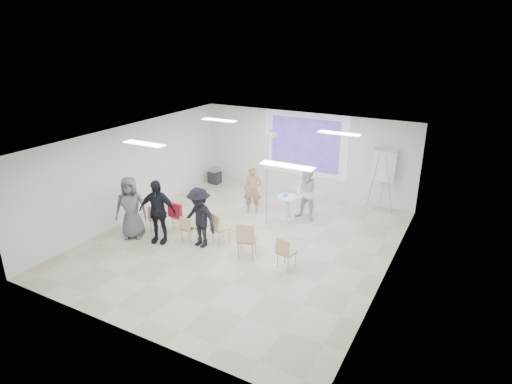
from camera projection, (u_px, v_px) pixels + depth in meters
The scene contains 30 objects.
floor at pixel (243, 243), 12.29m from camera, with size 8.00×9.00×0.10m, color beige.
ceiling at pixel (241, 137), 11.19m from camera, with size 8.00×9.00×0.10m, color white.
wall_back at pixel (305, 153), 15.49m from camera, with size 8.00×0.10×3.00m, color silver.
wall_left at pixel (132, 171), 13.55m from camera, with size 0.10×9.00×3.00m, color silver.
wall_right at pixel (393, 222), 9.94m from camera, with size 0.10×9.00×3.00m, color silver.
projection_halo at pixel (305, 144), 15.31m from camera, with size 3.20×0.01×2.30m, color silver.
projection_image at pixel (305, 145), 15.30m from camera, with size 2.60×0.01×1.90m, color #412E9E.
pedestal_table at pixel (287, 206), 13.58m from camera, with size 0.80×0.80×0.80m.
player_left at pixel (253, 187), 13.92m from camera, with size 0.66×0.45×1.82m, color tan.
player_right at pixel (308, 191), 13.40m from camera, with size 0.92×0.74×1.92m, color white.
controller_left at pixel (261, 177), 13.94m from camera, with size 0.04×0.12×0.04m, color silver.
controller_right at pixel (306, 178), 13.57m from camera, with size 0.04×0.12×0.04m, color white.
chair_far_left at pixel (156, 217), 12.64m from camera, with size 0.54×0.55×0.86m.
chair_left_mid at pixel (178, 216), 12.75m from camera, with size 0.40×0.43×0.85m.
chair_left_inner at pixel (188, 227), 12.06m from camera, with size 0.38×0.41×0.80m.
chair_center at pixel (219, 226), 11.98m from camera, with size 0.57×0.59×0.90m.
chair_right_inner at pixel (246, 238), 11.17m from camera, with size 0.60×0.62×1.01m.
chair_right_far at pixel (285, 251), 10.68m from camera, with size 0.47×0.50×0.86m.
red_jacket at pixel (175, 210), 12.55m from camera, with size 0.46×0.10×0.44m, color #B3162B.
laptop at pixel (189, 227), 12.15m from camera, with size 0.29×0.21×0.02m, color black.
audience_left at pixel (157, 207), 11.91m from camera, with size 1.24×0.74×2.13m, color black.
audience_mid at pixel (199, 214), 11.68m from camera, with size 1.27×0.69×1.96m, color black.
audience_outer at pixel (131, 204), 12.21m from camera, with size 1.00×0.66×2.06m, color slate.
flipchart_easel at pixel (384, 166), 13.89m from camera, with size 0.90×0.69×2.09m.
av_cart at pixel (215, 176), 16.85m from camera, with size 0.49×0.41×0.68m.
ceiling_projector at pixel (270, 139), 12.51m from camera, with size 0.30×0.25×3.00m.
fluor_panel_nw at pixel (219, 120), 13.76m from camera, with size 1.20×0.30×0.02m, color white.
fluor_panel_ne at pixel (339, 133), 11.98m from camera, with size 1.20×0.30×0.02m, color white.
fluor_panel_sw at pixel (144, 144), 10.88m from camera, with size 1.20×0.30×0.02m, color white.
fluor_panel_se at pixel (287, 166), 9.10m from camera, with size 1.20×0.30×0.02m, color white.
Camera 1 is at (5.56, -9.47, 5.66)m, focal length 30.00 mm.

